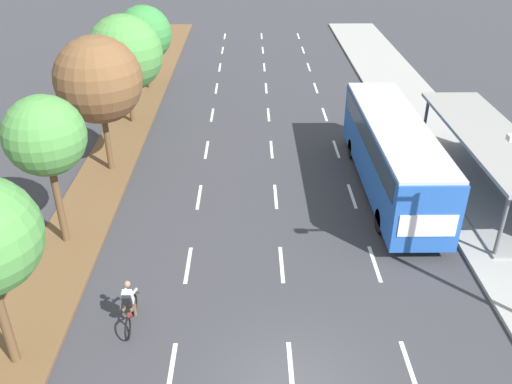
{
  "coord_description": "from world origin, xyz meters",
  "views": [
    {
      "loc": [
        -1.15,
        -10.38,
        12.28
      ],
      "look_at": [
        -0.92,
        9.16,
        1.2
      ],
      "focal_mm": 37.72,
      "sensor_mm": 36.0,
      "label": 1
    }
  ],
  "objects": [
    {
      "name": "median_strip",
      "position": [
        -8.3,
        20.0,
        0.06
      ],
      "size": [
        2.6,
        52.0,
        0.12
      ],
      "primitive_type": "cube",
      "color": "brown",
      "rests_on": "ground"
    },
    {
      "name": "sidewalk_right",
      "position": [
        9.25,
        20.0,
        0.07
      ],
      "size": [
        4.5,
        52.0,
        0.15
      ],
      "primitive_type": "cube",
      "color": "#9E9E99",
      "rests_on": "ground"
    },
    {
      "name": "lane_divider_left",
      "position": [
        -3.5,
        18.47,
        0.0
      ],
      "size": [
        0.14,
        47.94,
        0.01
      ],
      "color": "white",
      "rests_on": "ground"
    },
    {
      "name": "lane_divider_center",
      "position": [
        0.0,
        18.47,
        0.0
      ],
      "size": [
        0.14,
        47.94,
        0.01
      ],
      "color": "white",
      "rests_on": "ground"
    },
    {
      "name": "lane_divider_right",
      "position": [
        3.5,
        18.47,
        0.0
      ],
      "size": [
        0.14,
        47.94,
        0.01
      ],
      "color": "white",
      "rests_on": "ground"
    },
    {
      "name": "bus_shelter",
      "position": [
        9.53,
        10.97,
        1.87
      ],
      "size": [
        2.9,
        10.79,
        2.86
      ],
      "color": "gray",
      "rests_on": "sidewalk_right"
    },
    {
      "name": "bus",
      "position": [
        5.25,
        11.43,
        2.07
      ],
      "size": [
        2.54,
        11.29,
        3.37
      ],
      "color": "#2356B2",
      "rests_on": "ground"
    },
    {
      "name": "cyclist",
      "position": [
        -4.99,
        2.61,
        0.79
      ],
      "size": [
        0.46,
        1.82,
        1.71
      ],
      "color": "black",
      "rests_on": "ground"
    },
    {
      "name": "median_tree_second",
      "position": [
        -8.47,
        7.33,
        4.57
      ],
      "size": [
        2.94,
        2.94,
        5.95
      ],
      "color": "brown",
      "rests_on": "median_strip"
    },
    {
      "name": "median_tree_third",
      "position": [
        -8.07,
        13.57,
        4.63
      ],
      "size": [
        4.02,
        4.02,
        6.53
      ],
      "color": "brown",
      "rests_on": "median_strip"
    },
    {
      "name": "median_tree_fourth",
      "position": [
        -8.17,
        19.81,
        4.17
      ],
      "size": [
        4.26,
        4.26,
        6.19
      ],
      "color": "brown",
      "rests_on": "median_strip"
    },
    {
      "name": "median_tree_fifth",
      "position": [
        -8.18,
        26.05,
        3.81
      ],
      "size": [
        3.66,
        3.66,
        5.53
      ],
      "color": "brown",
      "rests_on": "median_strip"
    }
  ]
}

